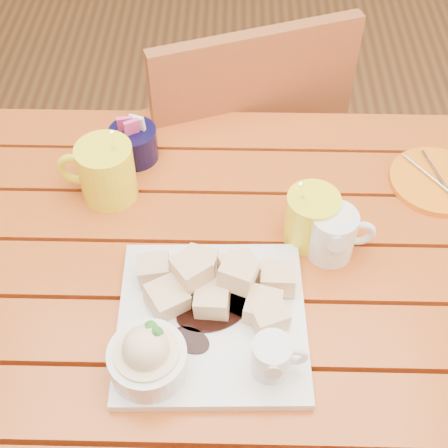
{
  "coord_description": "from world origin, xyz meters",
  "views": [
    {
      "loc": [
        0.05,
        -0.59,
        1.56
      ],
      "look_at": [
        0.04,
        0.04,
        0.82
      ],
      "focal_mm": 50.0,
      "sensor_mm": 36.0,
      "label": 1
    }
  ],
  "objects_px": {
    "table": "(201,307)",
    "orange_saucer": "(438,181)",
    "coffee_mug_right": "(313,218)",
    "dessert_plate": "(201,322)",
    "coffee_mug_left": "(105,171)",
    "chair_far": "(235,153)"
  },
  "relations": [
    {
      "from": "coffee_mug_right",
      "to": "chair_far",
      "type": "distance_m",
      "value": 0.56
    },
    {
      "from": "dessert_plate",
      "to": "chair_far",
      "type": "distance_m",
      "value": 0.71
    },
    {
      "from": "dessert_plate",
      "to": "orange_saucer",
      "type": "relative_size",
      "value": 1.69
    },
    {
      "from": "coffee_mug_right",
      "to": "table",
      "type": "bearing_deg",
      "value": -154.17
    },
    {
      "from": "table",
      "to": "dessert_plate",
      "type": "distance_m",
      "value": 0.18
    },
    {
      "from": "table",
      "to": "orange_saucer",
      "type": "height_order",
      "value": "orange_saucer"
    },
    {
      "from": "dessert_plate",
      "to": "orange_saucer",
      "type": "height_order",
      "value": "dessert_plate"
    },
    {
      "from": "table",
      "to": "dessert_plate",
      "type": "relative_size",
      "value": 4.2
    },
    {
      "from": "table",
      "to": "orange_saucer",
      "type": "relative_size",
      "value": 7.1
    },
    {
      "from": "coffee_mug_right",
      "to": "orange_saucer",
      "type": "xyz_separation_m",
      "value": [
        0.24,
        0.13,
        -0.04
      ]
    },
    {
      "from": "table",
      "to": "coffee_mug_right",
      "type": "bearing_deg",
      "value": 21.55
    },
    {
      "from": "coffee_mug_right",
      "to": "chair_far",
      "type": "height_order",
      "value": "chair_far"
    },
    {
      "from": "table",
      "to": "orange_saucer",
      "type": "distance_m",
      "value": 0.48
    },
    {
      "from": "table",
      "to": "coffee_mug_right",
      "type": "xyz_separation_m",
      "value": [
        0.18,
        0.07,
        0.16
      ]
    },
    {
      "from": "table",
      "to": "orange_saucer",
      "type": "xyz_separation_m",
      "value": [
        0.42,
        0.2,
        0.11
      ]
    },
    {
      "from": "dessert_plate",
      "to": "coffee_mug_right",
      "type": "bearing_deg",
      "value": 47.47
    },
    {
      "from": "coffee_mug_left",
      "to": "chair_far",
      "type": "relative_size",
      "value": 0.18
    },
    {
      "from": "dessert_plate",
      "to": "orange_saucer",
      "type": "bearing_deg",
      "value": 37.87
    },
    {
      "from": "orange_saucer",
      "to": "coffee_mug_right",
      "type": "bearing_deg",
      "value": -151.21
    },
    {
      "from": "dessert_plate",
      "to": "coffee_mug_right",
      "type": "distance_m",
      "value": 0.26
    },
    {
      "from": "table",
      "to": "coffee_mug_left",
      "type": "bearing_deg",
      "value": 135.39
    },
    {
      "from": "coffee_mug_left",
      "to": "table",
      "type": "bearing_deg",
      "value": -38.63
    }
  ]
}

